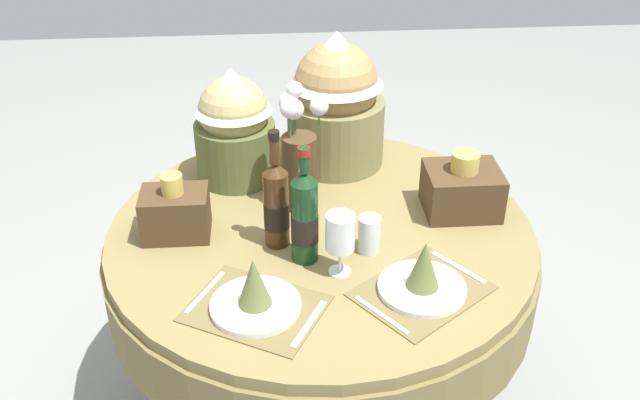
% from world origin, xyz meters
% --- Properties ---
extents(ground, '(8.00, 8.00, 0.00)m').
position_xyz_m(ground, '(0.00, 0.00, 0.00)').
color(ground, gray).
extents(dining_table, '(1.34, 1.34, 0.73)m').
position_xyz_m(dining_table, '(0.00, 0.00, 0.58)').
color(dining_table, olive).
rests_on(dining_table, ground).
extents(place_setting_left, '(0.42, 0.39, 0.16)m').
position_xyz_m(place_setting_left, '(-0.20, -0.37, 0.77)').
color(place_setting_left, brown).
rests_on(place_setting_left, dining_table).
extents(place_setting_right, '(0.43, 0.41, 0.16)m').
position_xyz_m(place_setting_right, '(0.25, -0.33, 0.77)').
color(place_setting_right, brown).
rests_on(place_setting_right, dining_table).
extents(flower_vase, '(0.16, 0.16, 0.42)m').
position_xyz_m(flower_vase, '(-0.06, 0.14, 0.91)').
color(flower_vase, '#47331E').
rests_on(flower_vase, dining_table).
extents(wine_bottle_left, '(0.08, 0.08, 0.37)m').
position_xyz_m(wine_bottle_left, '(-0.13, -0.07, 0.86)').
color(wine_bottle_left, '#422814').
rests_on(wine_bottle_left, dining_table).
extents(wine_bottle_right, '(0.08, 0.08, 0.36)m').
position_xyz_m(wine_bottle_right, '(-0.06, -0.15, 0.87)').
color(wine_bottle_right, '#143819').
rests_on(wine_bottle_right, dining_table).
extents(wine_glass_right, '(0.08, 0.08, 0.19)m').
position_xyz_m(wine_glass_right, '(0.04, -0.23, 0.86)').
color(wine_glass_right, silver).
rests_on(wine_glass_right, dining_table).
extents(tumbler_near_right, '(0.07, 0.07, 0.11)m').
position_xyz_m(tumbler_near_right, '(0.13, -0.13, 0.78)').
color(tumbler_near_right, silver).
rests_on(tumbler_near_right, dining_table).
extents(gift_tub_back_left, '(0.27, 0.27, 0.40)m').
position_xyz_m(gift_tub_back_left, '(-0.26, 0.34, 0.93)').
color(gift_tub_back_left, '#566033').
rests_on(gift_tub_back_left, dining_table).
extents(gift_tub_back_centre, '(0.34, 0.34, 0.48)m').
position_xyz_m(gift_tub_back_centre, '(0.09, 0.43, 0.98)').
color(gift_tub_back_centre, olive).
rests_on(gift_tub_back_centre, dining_table).
extents(woven_basket_side_left, '(0.20, 0.14, 0.20)m').
position_xyz_m(woven_basket_side_left, '(-0.44, -0.00, 0.80)').
color(woven_basket_side_left, '#47331E').
rests_on(woven_basket_side_left, dining_table).
extents(woven_basket_side_right, '(0.23, 0.19, 0.20)m').
position_xyz_m(woven_basket_side_right, '(0.45, 0.07, 0.80)').
color(woven_basket_side_right, '#47331E').
rests_on(woven_basket_side_right, dining_table).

